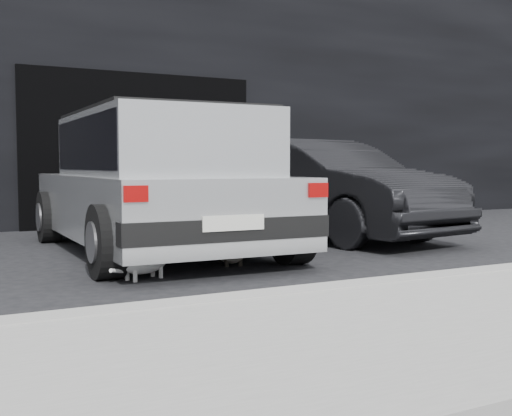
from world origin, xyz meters
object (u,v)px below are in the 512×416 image
silver_hatchback (157,176)px  second_car (321,188)px  cat_siamese (231,252)px  cat_white (147,261)px

silver_hatchback → second_car: (2.63, 0.46, -0.20)m
silver_hatchback → second_car: bearing=11.1°
cat_siamese → cat_white: (-1.04, -0.38, 0.03)m
silver_hatchback → cat_white: size_ratio=6.69×
second_car → cat_siamese: second_car is taller
silver_hatchback → cat_white: (-0.68, -1.62, -0.74)m
cat_white → second_car: bearing=103.9°
second_car → cat_white: second_car is taller
silver_hatchback → cat_white: bearing=-111.4°
silver_hatchback → cat_siamese: (0.36, -1.24, -0.77)m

